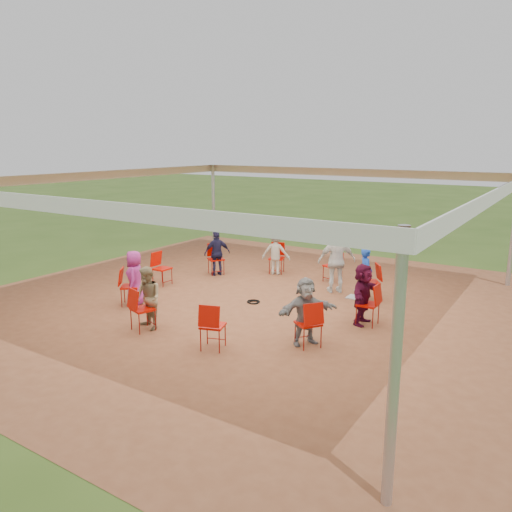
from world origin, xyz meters
The scene contains 23 objects.
ground centered at (0.00, 0.00, 0.00)m, with size 80.00×80.00×0.00m, color #324E18.
dirt_patch centered at (0.00, 0.00, 0.01)m, with size 13.00×13.00×0.00m, color brown.
tent centered at (0.00, 0.00, 2.37)m, with size 10.33×10.33×3.00m.
chair_0 centered at (2.89, 0.04, 0.45)m, with size 0.42×0.44×0.90m, color #BB0B00, non-canonical shape.
chair_1 centered at (2.31, 1.73, 0.45)m, with size 0.42×0.44×0.90m, color #BB0B00, non-canonical shape.
chair_2 centered at (0.86, 2.76, 0.45)m, with size 0.42×0.44×0.90m, color #BB0B00, non-canonical shape.
chair_3 centered at (-0.93, 2.73, 0.45)m, with size 0.42×0.44×0.90m, color #BB0B00, non-canonical shape.
chair_4 centered at (-2.36, 1.67, 0.45)m, with size 0.42×0.44×0.90m, color #BB0B00, non-canonical shape.
chair_5 centered at (-2.89, -0.04, 0.45)m, with size 0.42×0.44×0.90m, color #BB0B00, non-canonical shape.
chair_6 centered at (-2.31, -1.73, 0.45)m, with size 0.42×0.44×0.90m, color #BB0B00, non-canonical shape.
chair_7 centered at (-0.86, -2.76, 0.45)m, with size 0.42×0.44×0.90m, color #BB0B00, non-canonical shape.
chair_8 centered at (0.93, -2.73, 0.45)m, with size 0.42×0.44×0.90m, color #BB0B00, non-canonical shape.
chair_9 centered at (2.36, -1.67, 0.45)m, with size 0.42×0.44×0.90m, color #BB0B00, non-canonical shape.
person_seated_0 centered at (2.77, 0.04, 0.66)m, with size 1.21×0.45×1.31m, color #460A23.
person_seated_1 centered at (2.22, 1.66, 0.66)m, with size 0.48×0.31×1.31m, color #173FAD.
person_seated_2 centered at (-0.89, 2.62, 0.66)m, with size 0.85×0.42×1.31m, color #A7A393.
person_seated_3 centered at (-2.26, 1.60, 0.66)m, with size 0.77×0.39×1.31m, color #1C1A3A.
person_seated_4 centered at (-2.22, -1.66, 0.66)m, with size 0.64×0.36×1.31m, color #98267A.
person_seated_5 centered at (-0.82, -2.64, 0.66)m, with size 0.64×0.37×1.31m, color #8E7D58.
person_seated_6 centered at (2.26, -1.60, 0.66)m, with size 1.21×0.45×1.31m, color gray.
standing_person centered at (1.35, 1.88, 0.83)m, with size 0.97×0.50×1.65m, color silver.
cable_coil centered at (0.05, -0.01, 0.02)m, with size 0.37×0.37×0.03m.
laptop centered at (2.61, 0.03, 0.62)m, with size 0.27×0.34×0.23m.
Camera 1 is at (6.34, -9.62, 3.74)m, focal length 35.00 mm.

